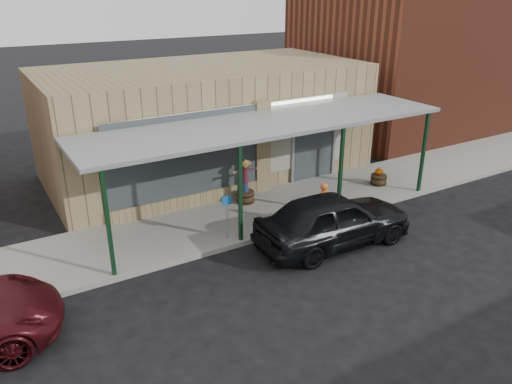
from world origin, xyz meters
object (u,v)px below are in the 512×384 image
barrel_scarecrow (245,188)px  parked_sedan (334,219)px  handicap_sign (227,211)px  barrel_pumpkin (379,178)px

barrel_scarecrow → parked_sedan: bearing=-72.2°
barrel_scarecrow → handicap_sign: size_ratio=1.15×
barrel_pumpkin → parked_sedan: parked_sedan is taller
barrel_pumpkin → handicap_sign: (-6.79, -0.94, 0.63)m
barrel_pumpkin → handicap_sign: size_ratio=0.50×
barrel_scarecrow → parked_sedan: size_ratio=0.33×
handicap_sign → barrel_scarecrow: bearing=53.0°
barrel_scarecrow → barrel_pumpkin: barrel_scarecrow is taller
barrel_scarecrow → handicap_sign: bearing=-125.9°
barrel_scarecrow → barrel_pumpkin: bearing=-7.3°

